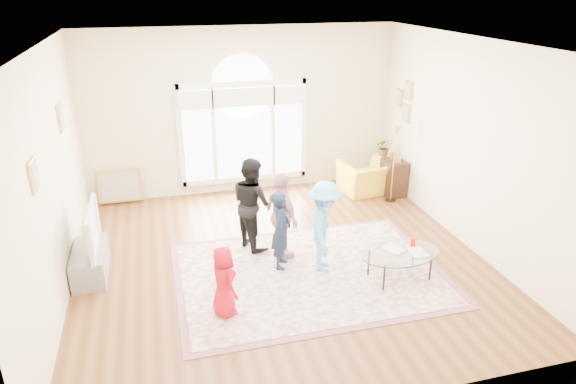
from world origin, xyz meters
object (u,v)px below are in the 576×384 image
object	(u,v)px
television	(85,229)
armchair	(367,177)
area_rug	(309,274)
coffee_table	(400,254)
tv_console	(90,262)

from	to	relation	value
television	armchair	xyz separation A→B (m)	(5.06, 1.90, -0.42)
area_rug	armchair	size ratio (longest dim) A/B	3.68
area_rug	coffee_table	bearing A→B (deg)	-19.66
area_rug	coffee_table	xyz separation A→B (m)	(1.21, -0.43, 0.39)
television	coffee_table	bearing A→B (deg)	-16.03
area_rug	coffee_table	distance (m)	1.34
television	armchair	bearing A→B (deg)	20.60
coffee_table	armchair	size ratio (longest dim) A/B	1.27
armchair	tv_console	bearing A→B (deg)	12.44
area_rug	armchair	distance (m)	3.38
coffee_table	armchair	distance (m)	3.22
tv_console	coffee_table	bearing A→B (deg)	-16.00
area_rug	television	bearing A→B (deg)	165.46
tv_console	armchair	size ratio (longest dim) A/B	1.02
area_rug	armchair	bearing A→B (deg)	52.97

